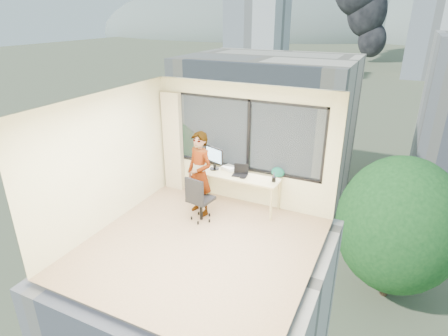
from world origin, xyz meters
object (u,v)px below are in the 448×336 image
Objects in this scene: desk at (237,190)px; person at (200,174)px; handbag at (278,172)px; game_console at (229,168)px; laptop at (240,171)px; monitor at (214,158)px; chair at (201,198)px.

desk is 0.97m from person.
person is at bearing -134.83° from handbag.
desk is at bearing -14.27° from game_console.
laptop is at bearing 60.79° from person.
person is 0.86m from laptop.
person is at bearing -71.71° from monitor.
game_console is 1.00× the size of handbag.
monitor reaches higher than desk.
game_console is (0.30, 0.12, -0.22)m from monitor.
monitor is (-0.57, 0.05, 0.63)m from desk.
monitor is at bearing 174.56° from desk.
chair reaches higher than desk.
chair is 1.94× the size of monitor.
chair is 1.06m from game_console.
handbag is at bearing 11.16° from laptop.
chair is 1.01m from laptop.
person is 5.41× the size of laptop.
game_console is at bearing 87.69° from person.
chair is 0.56× the size of person.
game_console is (-0.27, 0.17, 0.41)m from desk.
desk is 0.85m from monitor.
monitor is 0.66m from laptop.
game_console is 1.08m from handbag.
game_console is at bearing 89.82° from chair.
person is 6.31× the size of game_console.
game_console is at bearing 147.46° from desk.
laptop is 0.78m from handbag.
laptop is at bearing -19.80° from desk.
handbag is (1.07, 0.07, 0.07)m from game_console.
laptop is (0.65, 0.56, -0.03)m from person.
chair is at bearing -130.00° from laptop.
handbag reaches higher than laptop.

